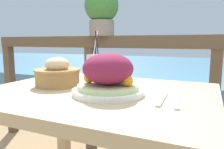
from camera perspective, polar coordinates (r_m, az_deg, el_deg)
The scene contains 9 objects.
patio_table at distance 0.93m, azimuth -3.91°, elevation -10.97°, with size 0.93×0.72×0.71m.
railing_fence at distance 1.59m, azimuth 8.76°, elevation 0.58°, with size 2.80×0.08×0.95m.
sea_backdrop at distance 4.09m, azimuth 18.04°, elevation -1.08°, with size 12.00×4.00×0.50m.
salad_plate at distance 0.82m, azimuth -1.05°, elevation -0.50°, with size 0.27×0.27×0.16m.
drink_glass at distance 1.04m, azimuth -4.29°, elevation 1.47°, with size 0.09×0.09×0.25m.
bread_basket at distance 1.01m, azimuth -14.06°, elevation 0.09°, with size 0.21×0.21×0.13m.
potted_plant at distance 1.72m, azimuth -2.74°, elevation 16.49°, with size 0.26×0.26×0.35m.
fork at distance 0.77m, azimuth 12.91°, elevation -6.34°, with size 0.03×0.18×0.00m.
knife at distance 0.75m, azimuth 16.63°, elevation -6.78°, with size 0.04×0.18×0.00m.
Camera 1 is at (0.42, -0.77, 0.91)m, focal length 35.00 mm.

